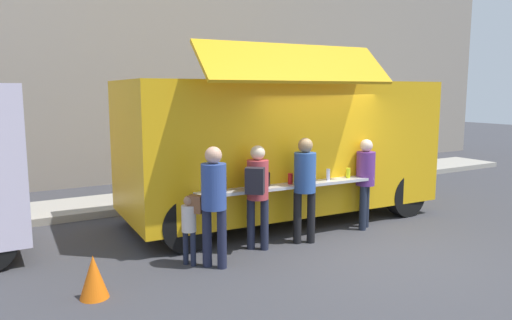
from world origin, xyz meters
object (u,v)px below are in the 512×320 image
at_px(traffic_cone_orange, 94,277).
at_px(child_near_queue, 189,224).
at_px(customer_mid_with_backpack, 257,187).
at_px(customer_rear_waiting, 213,197).
at_px(food_truck_main, 281,144).
at_px(customer_extra_browsing, 365,176).
at_px(customer_front_ordering, 305,181).
at_px(trash_bin, 362,162).

xyz_separation_m(traffic_cone_orange, child_near_queue, (1.47, 0.46, 0.35)).
xyz_separation_m(customer_mid_with_backpack, customer_rear_waiting, (-0.94, -0.33, 0.01)).
height_order(food_truck_main, customer_rear_waiting, food_truck_main).
bearing_deg(customer_rear_waiting, customer_extra_browsing, -34.63).
bearing_deg(customer_rear_waiting, customer_front_ordering, -33.42).
bearing_deg(customer_front_ordering, traffic_cone_orange, 120.14).
height_order(traffic_cone_orange, customer_extra_browsing, customer_extra_browsing).
distance_m(customer_mid_with_backpack, customer_extra_browsing, 2.35).
bearing_deg(trash_bin, customer_rear_waiting, -148.41).
bearing_deg(traffic_cone_orange, child_near_queue, 17.40).
relative_size(food_truck_main, customer_front_ordering, 3.48).
bearing_deg(customer_front_ordering, food_truck_main, 3.64).
distance_m(customer_front_ordering, child_near_queue, 2.13).
bearing_deg(customer_front_ordering, customer_mid_with_backpack, 107.34).
height_order(traffic_cone_orange, customer_rear_waiting, customer_rear_waiting).
relative_size(customer_extra_browsing, child_near_queue, 1.60).
distance_m(customer_rear_waiting, child_near_queue, 0.57).
xyz_separation_m(customer_front_ordering, customer_rear_waiting, (-1.81, -0.24, -0.02)).
height_order(customer_rear_waiting, child_near_queue, customer_rear_waiting).
bearing_deg(customer_rear_waiting, trash_bin, -9.53).
relative_size(traffic_cone_orange, customer_extra_browsing, 0.33).
bearing_deg(food_truck_main, customer_front_ordering, -106.54).
distance_m(trash_bin, child_near_queue, 7.94).
height_order(trash_bin, customer_mid_with_backpack, customer_mid_with_backpack).
bearing_deg(traffic_cone_orange, food_truck_main, 25.92).
height_order(customer_front_ordering, customer_extra_browsing, customer_front_ordering).
bearing_deg(customer_extra_browsing, child_near_queue, 58.34).
bearing_deg(customer_rear_waiting, food_truck_main, -3.93).
bearing_deg(customer_mid_with_backpack, customer_rear_waiting, 149.53).
bearing_deg(child_near_queue, customer_extra_browsing, -28.66).
distance_m(customer_front_ordering, customer_mid_with_backpack, 0.88).
xyz_separation_m(trash_bin, customer_mid_with_backpack, (-5.73, -3.77, 0.53)).
distance_m(customer_front_ordering, customer_extra_browsing, 1.49).
relative_size(customer_mid_with_backpack, child_near_queue, 1.62).
xyz_separation_m(customer_front_ordering, customer_mid_with_backpack, (-0.87, 0.08, -0.03)).
height_order(food_truck_main, traffic_cone_orange, food_truck_main).
xyz_separation_m(customer_extra_browsing, child_near_queue, (-3.57, -0.12, -0.38)).
bearing_deg(trash_bin, customer_extra_browsing, -132.19).
height_order(customer_extra_browsing, child_near_queue, customer_extra_browsing).
bearing_deg(traffic_cone_orange, trash_bin, 27.12).
xyz_separation_m(traffic_cone_orange, customer_extra_browsing, (5.03, 0.58, 0.73)).
relative_size(customer_front_ordering, customer_extra_browsing, 1.07).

